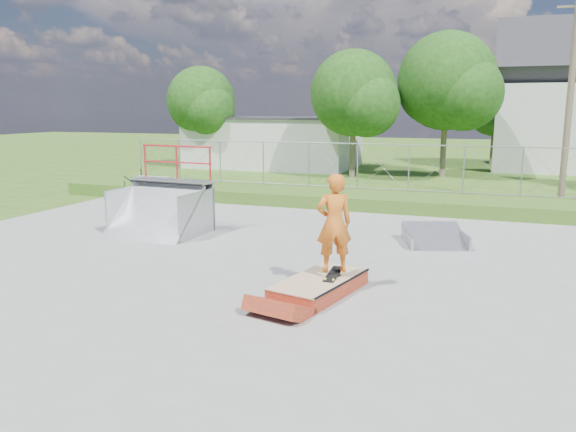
{
  "coord_description": "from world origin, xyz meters",
  "views": [
    {
      "loc": [
        4.92,
        -11.14,
        3.64
      ],
      "look_at": [
        0.43,
        1.28,
        1.1
      ],
      "focal_mm": 35.0,
      "sensor_mm": 36.0,
      "label": 1
    }
  ],
  "objects_px": {
    "quarter_pipe": "(157,192)",
    "skater": "(334,227)",
    "grind_box": "(319,287)",
    "flat_bank_ramp": "(435,237)"
  },
  "relations": [
    {
      "from": "flat_bank_ramp",
      "to": "skater",
      "type": "bearing_deg",
      "value": -125.99
    },
    {
      "from": "quarter_pipe",
      "to": "skater",
      "type": "height_order",
      "value": "quarter_pipe"
    },
    {
      "from": "flat_bank_ramp",
      "to": "skater",
      "type": "height_order",
      "value": "skater"
    },
    {
      "from": "quarter_pipe",
      "to": "flat_bank_ramp",
      "type": "xyz_separation_m",
      "value": [
        7.72,
        1.41,
        -1.03
      ]
    },
    {
      "from": "grind_box",
      "to": "flat_bank_ramp",
      "type": "distance_m",
      "value": 5.26
    },
    {
      "from": "grind_box",
      "to": "flat_bank_ramp",
      "type": "bearing_deg",
      "value": 83.67
    },
    {
      "from": "grind_box",
      "to": "skater",
      "type": "distance_m",
      "value": 1.23
    },
    {
      "from": "grind_box",
      "to": "quarter_pipe",
      "type": "distance_m",
      "value": 7.03
    },
    {
      "from": "quarter_pipe",
      "to": "grind_box",
      "type": "bearing_deg",
      "value": -26.76
    },
    {
      "from": "grind_box",
      "to": "quarter_pipe",
      "type": "height_order",
      "value": "quarter_pipe"
    }
  ]
}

